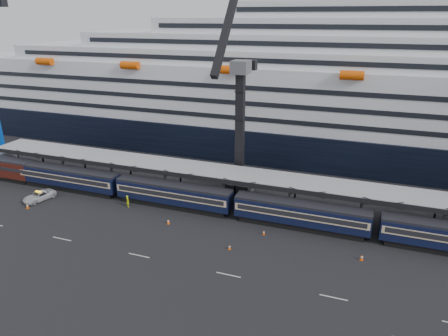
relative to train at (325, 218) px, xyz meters
The scene contains 13 objects.
ground 11.25m from the train, 65.06° to the right, with size 260.00×260.00×0.00m, color black.
lane_markings 20.02m from the train, 49.95° to the right, with size 111.00×4.27×0.02m.
train is the anchor object (origin of this frame).
canopy 6.85m from the train, 40.71° to the left, with size 130.00×6.25×5.53m.
cruise_ship 37.56m from the train, 84.34° to the left, with size 214.09×28.84×34.00m.
crane_dark_near 20.10m from the train, 150.76° to the left, with size 4.50×17.75×35.08m.
pickup_truck 45.59m from the train, behind, with size 2.39×5.19×1.44m, color #B8B9BF.
worker 30.30m from the train, behind, with size 0.71×0.47×1.95m, color #D1E30B.
traffic_cone_a 45.63m from the train, 169.50° to the right, with size 0.42×0.42×0.83m.
traffic_cone_b 22.33m from the train, 166.10° to the right, with size 0.41×0.41×0.81m.
traffic_cone_c 14.19m from the train, 141.43° to the right, with size 0.35×0.35×0.69m.
traffic_cone_d 8.76m from the train, 154.83° to the right, with size 0.34×0.34×0.68m.
traffic_cone_e 7.88m from the train, 46.76° to the right, with size 0.40×0.40×0.81m.
Camera 1 is at (-1.35, -41.06, 28.46)m, focal length 32.00 mm.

